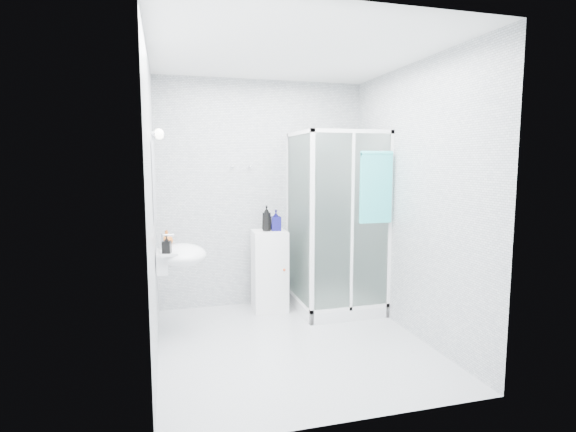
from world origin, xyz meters
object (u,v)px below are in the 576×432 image
object	(u,v)px
wall_basin	(179,256)
shampoo_bottle_a	(267,218)
soap_dispenser_orange	(167,238)
hand_towel	(376,186)
storage_cabinet	(270,271)
shower_enclosure	(332,272)
soap_dispenser_black	(167,244)
shampoo_bottle_b	(276,220)

from	to	relation	value
wall_basin	shampoo_bottle_a	size ratio (longest dim) A/B	1.97
soap_dispenser_orange	wall_basin	bearing A→B (deg)	-58.16
hand_towel	shampoo_bottle_a	bearing A→B (deg)	147.53
wall_basin	shampoo_bottle_a	world-z (taller)	shampoo_bottle_a
hand_towel	soap_dispenser_orange	distance (m)	2.15
storage_cabinet	shower_enclosure	bearing A→B (deg)	-18.07
soap_dispenser_orange	soap_dispenser_black	distance (m)	0.36
shampoo_bottle_a	shampoo_bottle_b	world-z (taller)	shampoo_bottle_a
wall_basin	storage_cabinet	size ratio (longest dim) A/B	0.62
soap_dispenser_orange	soap_dispenser_black	world-z (taller)	soap_dispenser_black
shower_enclosure	soap_dispenser_orange	world-z (taller)	shower_enclosure
storage_cabinet	shampoo_bottle_a	size ratio (longest dim) A/B	3.20
shower_enclosure	soap_dispenser_black	xyz separation A→B (m)	(-1.76, -0.51, 0.50)
shower_enclosure	shampoo_bottle_a	world-z (taller)	shower_enclosure
shampoo_bottle_b	soap_dispenser_orange	bearing A→B (deg)	-162.05
storage_cabinet	hand_towel	bearing A→B (deg)	-31.09
storage_cabinet	hand_towel	distance (m)	1.52
shampoo_bottle_a	shampoo_bottle_b	xyz separation A→B (m)	(0.11, 0.00, -0.02)
wall_basin	soap_dispenser_orange	xyz separation A→B (m)	(-0.11, 0.17, 0.14)
shampoo_bottle_a	soap_dispenser_orange	distance (m)	1.15
shower_enclosure	wall_basin	world-z (taller)	shower_enclosure
soap_dispenser_black	shampoo_bottle_b	bearing A→B (deg)	32.22
soap_dispenser_black	storage_cabinet	bearing A→B (deg)	34.11
storage_cabinet	shampoo_bottle_b	bearing A→B (deg)	-1.33
shower_enclosure	shampoo_bottle_b	size ratio (longest dim) A/B	8.53
shower_enclosure	soap_dispenser_black	world-z (taller)	shower_enclosure
shower_enclosure	storage_cabinet	world-z (taller)	shower_enclosure
wall_basin	shampoo_bottle_a	xyz separation A→B (m)	(0.97, 0.55, 0.25)
hand_towel	soap_dispenser_orange	size ratio (longest dim) A/B	4.79
soap_dispenser_black	shampoo_bottle_a	bearing A→B (deg)	34.58
shampoo_bottle_a	soap_dispenser_orange	size ratio (longest dim) A/B	1.85
storage_cabinet	soap_dispenser_orange	bearing A→B (deg)	-158.11
hand_towel	soap_dispenser_black	xyz separation A→B (m)	(-2.08, -0.11, -0.49)
hand_towel	shampoo_bottle_b	xyz separation A→B (m)	(-0.90, 0.64, -0.41)
wall_basin	shampoo_bottle_b	bearing A→B (deg)	27.38
wall_basin	shower_enclosure	bearing A→B (deg)	10.81
storage_cabinet	soap_dispenser_black	xyz separation A→B (m)	(-1.11, -0.75, 0.49)
shower_enclosure	shampoo_bottle_a	bearing A→B (deg)	160.87
shampoo_bottle_b	soap_dispenser_orange	xyz separation A→B (m)	(-1.18, -0.38, -0.09)
shampoo_bottle_a	soap_dispenser_black	xyz separation A→B (m)	(-1.08, -0.74, -0.11)
wall_basin	shampoo_bottle_b	distance (m)	1.23
shampoo_bottle_b	shampoo_bottle_a	bearing A→B (deg)	-178.09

